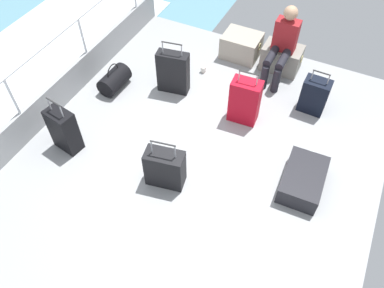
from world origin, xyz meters
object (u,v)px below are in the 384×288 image
(suitcase_2, at_px, (165,168))
(paper_cup, at_px, (203,69))
(suitcase_0, at_px, (64,130))
(suitcase_4, at_px, (173,72))
(suitcase_1, at_px, (303,180))
(passenger_seated, at_px, (282,44))
(suitcase_3, at_px, (314,96))
(suitcase_5, at_px, (245,101))
(cargo_crate_0, at_px, (241,46))
(duffel_bag, at_px, (114,80))
(cargo_crate_1, at_px, (282,58))

(suitcase_2, relative_size, paper_cup, 7.20)
(suitcase_2, bearing_deg, paper_cup, 102.77)
(suitcase_0, distance_m, paper_cup, 2.35)
(suitcase_4, bearing_deg, suitcase_1, -21.21)
(passenger_seated, height_order, suitcase_3, passenger_seated)
(suitcase_5, bearing_deg, suitcase_4, 174.61)
(suitcase_0, bearing_deg, suitcase_1, 14.13)
(cargo_crate_0, bearing_deg, duffel_bag, -131.84)
(suitcase_5, xyz_separation_m, duffel_bag, (-1.95, -0.24, -0.18))
(suitcase_5, bearing_deg, passenger_seated, 83.49)
(cargo_crate_1, bearing_deg, suitcase_4, -136.97)
(cargo_crate_1, height_order, suitcase_2, suitcase_2)
(suitcase_2, height_order, suitcase_5, suitcase_5)
(cargo_crate_0, xyz_separation_m, suitcase_3, (1.35, -0.72, 0.07))
(cargo_crate_1, bearing_deg, duffel_bag, -143.49)
(cargo_crate_0, height_order, suitcase_2, suitcase_2)
(suitcase_0, relative_size, paper_cup, 8.09)
(cargo_crate_1, bearing_deg, passenger_seated, -90.00)
(cargo_crate_1, distance_m, suitcase_2, 2.75)
(cargo_crate_0, xyz_separation_m, passenger_seated, (0.68, -0.21, 0.38))
(suitcase_3, height_order, suitcase_5, suitcase_5)
(suitcase_0, height_order, duffel_bag, suitcase_0)
(paper_cup, bearing_deg, suitcase_2, -77.23)
(suitcase_1, xyz_separation_m, duffel_bag, (-3.00, 0.50, 0.02))
(suitcase_1, bearing_deg, paper_cup, 144.34)
(cargo_crate_1, xyz_separation_m, suitcase_1, (0.92, -2.03, -0.07))
(cargo_crate_0, height_order, suitcase_1, cargo_crate_0)
(cargo_crate_0, xyz_separation_m, duffel_bag, (-1.40, -1.56, -0.04))
(passenger_seated, xyz_separation_m, suitcase_5, (-0.13, -1.11, -0.25))
(suitcase_2, xyz_separation_m, paper_cup, (-0.47, 2.07, -0.21))
(suitcase_3, bearing_deg, paper_cup, 177.57)
(paper_cup, bearing_deg, suitcase_0, -113.59)
(suitcase_3, bearing_deg, cargo_crate_1, 134.33)
(suitcase_4, bearing_deg, paper_cup, 68.44)
(cargo_crate_0, relative_size, passenger_seated, 0.57)
(suitcase_1, distance_m, suitcase_3, 1.37)
(cargo_crate_0, relative_size, cargo_crate_1, 1.00)
(suitcase_4, xyz_separation_m, paper_cup, (0.22, 0.56, -0.28))
(suitcase_3, bearing_deg, suitcase_5, -143.44)
(passenger_seated, xyz_separation_m, duffel_bag, (-2.07, -1.35, -0.43))
(cargo_crate_1, relative_size, suitcase_3, 0.92)
(paper_cup, bearing_deg, suitcase_5, -36.08)
(cargo_crate_1, height_order, suitcase_4, suitcase_4)
(suitcase_0, bearing_deg, suitcase_2, 3.01)
(suitcase_3, xyz_separation_m, paper_cup, (-1.72, 0.07, -0.21))
(passenger_seated, xyz_separation_m, paper_cup, (-1.05, -0.44, -0.53))
(suitcase_0, xyz_separation_m, suitcase_2, (1.41, 0.07, -0.05))
(passenger_seated, distance_m, suitcase_1, 2.12)
(suitcase_5, bearing_deg, suitcase_1, -35.29)
(suitcase_2, relative_size, suitcase_5, 0.88)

